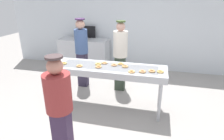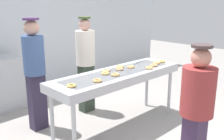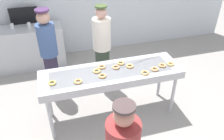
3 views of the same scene
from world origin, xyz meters
name	(u,v)px [view 1 (image 1 of 3)]	position (x,y,z in m)	size (l,w,h in m)	color
ground_plane	(109,107)	(0.00, 0.00, 0.00)	(16.00, 16.00, 0.00)	#9E9993
back_wall	(129,21)	(0.00, 2.53, 1.48)	(8.00, 0.12, 2.96)	silver
fryer_conveyor	(109,70)	(0.00, 0.00, 0.84)	(2.25, 0.67, 0.92)	#B7BABF
glazed_donut_0	(79,66)	(-0.55, -0.15, 0.93)	(0.12, 0.12, 0.03)	#EBAE63
glazed_donut_1	(64,63)	(-0.92, -0.08, 0.93)	(0.12, 0.12, 0.03)	#DCB85F
glazed_donut_2	(125,66)	(0.32, 0.04, 0.93)	(0.12, 0.12, 0.03)	#E6A963
glazed_donut_3	(160,72)	(0.99, -0.08, 0.93)	(0.12, 0.12, 0.03)	#DCAF5B
glazed_donut_4	(114,65)	(0.10, 0.07, 0.93)	(0.12, 0.12, 0.03)	#E6A86D
glazed_donut_5	(98,64)	(-0.23, 0.05, 0.93)	(0.12, 0.12, 0.03)	#DEBA64
glazed_donut_6	(132,72)	(0.49, -0.21, 0.93)	(0.12, 0.12, 0.03)	#EEB167
glazed_donut_7	(142,71)	(0.68, -0.15, 0.93)	(0.12, 0.12, 0.03)	#EBAB6D
glazed_donut_8	(152,71)	(0.84, -0.09, 0.93)	(0.12, 0.12, 0.03)	#EAA964
glazed_donut_9	(98,67)	(-0.17, -0.11, 0.93)	(0.12, 0.12, 0.03)	#E9A863
glazed_donut_10	(121,64)	(0.21, 0.17, 0.93)	(0.12, 0.12, 0.03)	#E4B465
glazed_donut_11	(105,63)	(-0.12, 0.14, 0.93)	(0.12, 0.12, 0.03)	#EAAA6B
worker_baker	(120,53)	(0.06, 0.86, 0.96)	(0.34, 0.34, 1.70)	#2D3B2D
worker_assistant	(82,50)	(-0.91, 0.86, 0.97)	(0.32, 0.32, 1.72)	#2F283E
customer_waiting	(59,104)	(-0.29, -1.44, 0.87)	(0.35, 0.35, 1.54)	#3A2846
prep_counter	(84,54)	(-1.35, 2.08, 0.48)	(1.53, 0.62, 0.96)	#B7BABF
paper_cup_0	(76,37)	(-1.62, 2.14, 1.01)	(0.07, 0.07, 0.10)	white
paper_cup_1	(86,38)	(-1.27, 2.10, 1.01)	(0.07, 0.07, 0.10)	white
menu_display	(86,32)	(-1.35, 2.34, 1.14)	(0.61, 0.04, 0.37)	black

